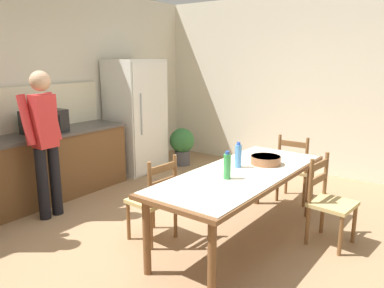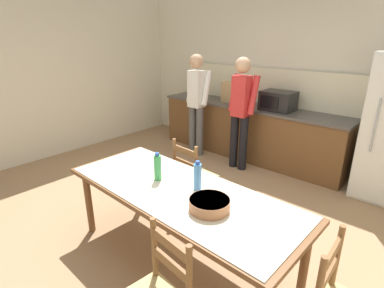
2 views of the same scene
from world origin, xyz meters
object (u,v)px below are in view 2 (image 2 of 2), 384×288
Objects in this scene: person_at_sink at (197,100)px; bottle_off_centre at (197,176)px; dining_table at (180,197)px; chair_side_far_left at (193,177)px; person_at_counter at (241,109)px; bottle_near_centre at (158,167)px; serving_bowl at (209,204)px; microwave at (278,101)px; paper_bag at (229,92)px.

bottle_off_centre is at bearing -139.09° from person_at_sink.
chair_side_far_left is (-0.50, 0.75, -0.24)m from dining_table.
dining_table is 1.32× the size of person_at_counter.
bottle_near_centre is 1.00× the size of bottle_off_centre.
person_at_counter reaches higher than serving_bowl.
paper_bag reaches higher than microwave.
serving_bowl is at bearing -10.89° from dining_table.
bottle_off_centre reaches higher than dining_table.
microwave is 2.69m from bottle_near_centre.
person_at_sink is (-2.08, 2.27, 0.17)m from serving_bowl.
bottle_off_centre is 0.84× the size of serving_bowl.
serving_bowl is at bearing -57.55° from paper_bag.
microwave is at bearing -33.63° from person_at_counter.
microwave is 1.85× the size of bottle_near_centre.
person_at_sink reaches higher than chair_side_far_left.
bottle_near_centre is at bearing -86.82° from microwave.
dining_table is at bearing -63.15° from paper_bag.
serving_bowl is (0.68, -0.08, -0.07)m from bottle_near_centre.
paper_bag is at bearing -34.01° from person_at_sink.
person_at_counter is (0.58, -0.51, -0.12)m from paper_bag.
bottle_near_centre is 0.84× the size of serving_bowl.
paper_bag is at bearing -61.56° from chair_side_far_left.
bottle_near_centre is at bearing -167.14° from person_at_counter.
bottle_off_centre is (0.12, 0.11, 0.20)m from dining_table.
person_at_sink is at bearing 127.62° from dining_table.
serving_bowl is 0.35× the size of chair_side_far_left.
person_at_counter is (-1.17, 2.25, 0.17)m from serving_bowl.
chair_side_far_left is 1.55m from person_at_counter.
serving_bowl is at bearing -6.96° from bottle_near_centre.
paper_bag is 2.89m from bottle_near_centre.
serving_bowl is 3.08m from person_at_sink.
bottle_off_centre reaches higher than serving_bowl.
serving_bowl is (0.28, -0.18, -0.07)m from bottle_off_centre.
paper_bag is 0.21× the size of person_at_sink.
serving_bowl is at bearing -33.37° from bottle_off_centre.
paper_bag is 1.33× the size of bottle_near_centre.
dining_table is (0.43, -2.69, -0.38)m from microwave.
paper_bag is 3.03m from dining_table.
paper_bag reaches higher than dining_table.
bottle_off_centre is 0.34m from serving_bowl.
bottle_off_centre is 0.99m from chair_side_far_left.
bottle_near_centre reaches higher than chair_side_far_left.
bottle_off_centre is at bearing -156.57° from person_at_counter.
bottle_near_centre is 0.41m from bottle_off_centre.
dining_table is 0.93m from chair_side_far_left.
dining_table is 0.25m from bottle_off_centre.
bottle_off_centre reaches higher than chair_side_far_left.
dining_table is at bearing -137.10° from bottle_off_centre.
bottle_near_centre is at bearing 110.33° from chair_side_far_left.
person_at_sink reaches higher than paper_bag.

